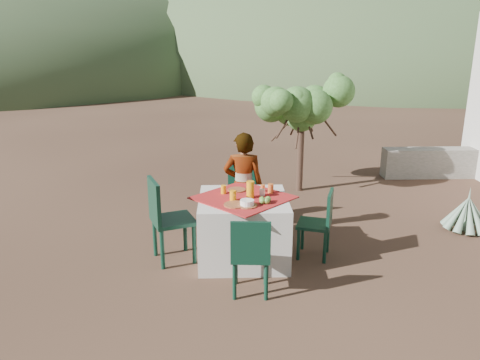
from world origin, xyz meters
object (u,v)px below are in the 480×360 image
at_px(person, 243,186).
at_px(chair_near, 251,253).
at_px(chair_far, 242,189).
at_px(chair_left, 166,216).
at_px(chair_right, 320,221).
at_px(table, 243,228).
at_px(agave, 467,214).
at_px(juice_pitcher, 250,190).
at_px(shrub_tree, 305,111).

bearing_deg(person, chair_near, 94.96).
height_order(chair_far, chair_left, chair_left).
xyz_separation_m(chair_right, person, (-0.89, 0.63, 0.24)).
bearing_deg(table, person, 87.94).
distance_m(agave, juice_pitcher, 3.17).
bearing_deg(agave, chair_left, -168.19).
relative_size(chair_far, person, 0.64).
bearing_deg(chair_near, agave, -147.89).
xyz_separation_m(chair_far, agave, (3.06, -0.34, -0.27)).
bearing_deg(chair_left, chair_near, -152.08).
height_order(table, chair_near, chair_near).
distance_m(chair_left, agave, 4.08).
bearing_deg(shrub_tree, table, -112.95).
bearing_deg(person, agave, -172.93).
relative_size(shrub_tree, juice_pitcher, 8.82).
bearing_deg(chair_near, chair_left, -37.37).
distance_m(chair_far, agave, 3.09).
height_order(chair_left, juice_pitcher, chair_left).
relative_size(person, juice_pitcher, 7.14).
distance_m(table, shrub_tree, 3.03).
bearing_deg(chair_left, person, -74.49).
distance_m(chair_left, person, 1.15).
bearing_deg(person, juice_pitcher, 99.25).
distance_m(chair_right, shrub_tree, 2.81).
relative_size(table, chair_near, 1.54).
relative_size(table, agave, 1.92).
distance_m(chair_far, juice_pitcher, 1.19).
bearing_deg(chair_left, juice_pitcher, -109.19).
height_order(chair_near, chair_left, chair_left).
bearing_deg(person, chair_right, 148.84).
relative_size(agave, juice_pitcher, 3.46).
height_order(chair_left, shrub_tree, shrub_tree).
distance_m(chair_right, agave, 2.32).
height_order(chair_near, chair_right, chair_near).
height_order(chair_near, person, person).
bearing_deg(chair_right, chair_left, -70.37).
xyz_separation_m(shrub_tree, juice_pitcher, (-1.04, -2.66, -0.51)).
xyz_separation_m(person, agave, (3.06, 0.15, -0.47)).
bearing_deg(chair_left, chair_right, -109.44).
relative_size(chair_right, person, 0.59).
relative_size(table, chair_left, 1.30).
bearing_deg(table, juice_pitcher, -17.58).
relative_size(table, shrub_tree, 0.75).
distance_m(shrub_tree, juice_pitcher, 2.90).
xyz_separation_m(agave, juice_pitcher, (-3.00, -0.80, 0.63)).
bearing_deg(chair_left, shrub_tree, -57.75).
distance_m(chair_near, agave, 3.47).
xyz_separation_m(table, shrub_tree, (1.12, 2.64, 0.99)).
distance_m(chair_far, person, 0.53).
distance_m(chair_far, shrub_tree, 2.07).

